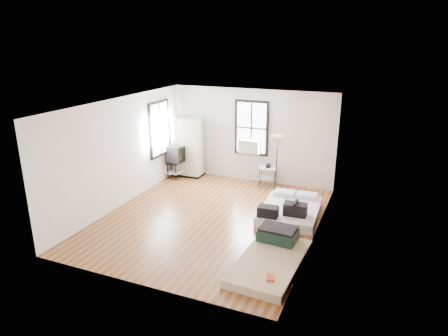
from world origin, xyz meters
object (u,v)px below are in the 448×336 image
at_px(mattress_main, 290,210).
at_px(side_table, 268,171).
at_px(tv_stand, 177,154).
at_px(mattress_bare, 272,255).
at_px(wardrobe, 188,148).
at_px(floor_lamp, 277,145).

distance_m(mattress_main, side_table, 2.20).
xyz_separation_m(side_table, tv_stand, (-2.84, -0.37, 0.29)).
height_order(mattress_bare, wardrobe, wardrobe).
distance_m(wardrobe, floor_lamp, 3.37).
height_order(wardrobe, tv_stand, wardrobe).
xyz_separation_m(mattress_main, tv_stand, (-3.96, 1.50, 0.58)).
relative_size(mattress_bare, floor_lamp, 1.20).
bearing_deg(mattress_bare, mattress_main, 97.89).
bearing_deg(side_table, mattress_bare, -72.15).
xyz_separation_m(side_table, floor_lamp, (0.53, -1.10, 1.11)).
distance_m(side_table, floor_lamp, 1.65).
height_order(mattress_bare, floor_lamp, floor_lamp).
bearing_deg(tv_stand, floor_lamp, -5.69).
bearing_deg(mattress_bare, wardrobe, 137.53).
xyz_separation_m(mattress_main, wardrobe, (-3.74, 1.80, 0.75)).
relative_size(floor_lamp, tv_stand, 1.75).
distance_m(mattress_bare, side_table, 4.27).
bearing_deg(tv_stand, mattress_bare, -35.15).
relative_size(wardrobe, tv_stand, 1.77).
bearing_deg(tv_stand, mattress_main, -14.22).
xyz_separation_m(mattress_bare, floor_lamp, (-0.77, 2.96, 1.42)).
bearing_deg(wardrobe, tv_stand, -127.95).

